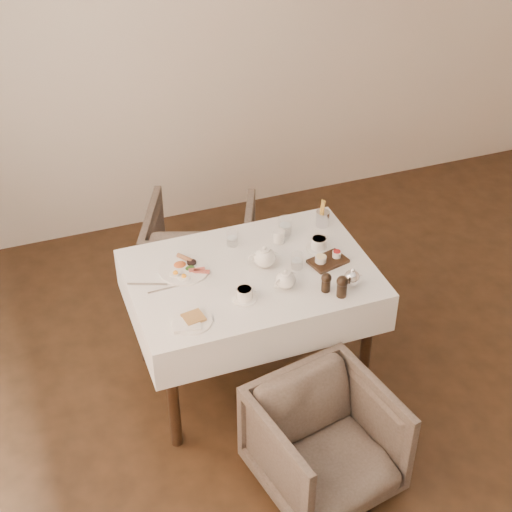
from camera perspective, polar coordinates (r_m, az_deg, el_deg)
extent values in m
plane|color=black|center=(4.44, 12.75, -12.19)|extent=(5.00, 5.00, 0.00)
plane|color=beige|center=(5.50, 1.15, 17.20)|extent=(4.50, 0.00, 4.50)
cube|color=black|center=(4.14, -0.37, -1.56)|extent=(1.20, 0.80, 0.04)
cube|color=white|center=(4.19, -0.37, -2.45)|extent=(1.28, 0.88, 0.23)
cylinder|color=black|center=(4.52, -8.29, -4.17)|extent=(0.06, 0.06, 0.70)
cylinder|color=black|center=(4.77, 4.39, -1.32)|extent=(0.06, 0.06, 0.70)
cylinder|color=black|center=(4.04, -6.05, -10.13)|extent=(0.06, 0.06, 0.70)
cylinder|color=black|center=(4.32, 8.00, -6.53)|extent=(0.06, 0.06, 0.70)
imported|color=#463C33|center=(3.91, 5.03, -13.39)|extent=(0.73, 0.74, 0.58)
imported|color=#463C33|center=(5.03, -4.04, 0.33)|extent=(0.88, 0.89, 0.62)
cylinder|color=white|center=(4.14, -5.27, -1.01)|extent=(0.27, 0.27, 0.01)
ellipsoid|color=#B44F20|center=(4.16, -5.57, -0.55)|extent=(0.07, 0.06, 0.02)
cylinder|color=brown|center=(4.20, -5.21, -0.13)|extent=(0.08, 0.09, 0.02)
cylinder|color=black|center=(4.17, -4.71, -0.48)|extent=(0.05, 0.05, 0.02)
cube|color=maroon|center=(4.11, -4.15, -1.07)|extent=(0.09, 0.06, 0.01)
ellipsoid|color=#264C19|center=(4.13, -4.82, -0.85)|extent=(0.05, 0.04, 0.02)
cylinder|color=white|center=(3.82, -4.67, -4.75)|extent=(0.20, 0.20, 0.01)
cube|color=brown|center=(3.82, -4.57, -4.48)|extent=(0.11, 0.11, 0.01)
cube|color=white|center=(3.79, -5.06, -5.00)|extent=(0.15, 0.12, 0.02)
cylinder|color=white|center=(4.31, 1.67, 1.44)|extent=(0.08, 0.08, 0.07)
cylinder|color=white|center=(3.94, -0.84, -3.08)|extent=(0.13, 0.13, 0.01)
cylinder|color=white|center=(3.92, -0.85, -2.72)|extent=(0.09, 0.09, 0.06)
cylinder|color=olive|center=(3.90, -0.85, -2.43)|extent=(0.07, 0.07, 0.00)
cylinder|color=white|center=(4.30, 4.57, 0.61)|extent=(0.14, 0.14, 0.01)
cylinder|color=white|center=(4.28, 4.60, 0.97)|extent=(0.11, 0.11, 0.06)
cylinder|color=olive|center=(4.26, 4.61, 1.26)|extent=(0.08, 0.08, 0.00)
cylinder|color=silver|center=(4.29, -1.74, 1.31)|extent=(0.07, 0.07, 0.09)
cylinder|color=silver|center=(4.13, 3.01, -0.34)|extent=(0.07, 0.07, 0.09)
cylinder|color=silver|center=(4.38, 2.13, 2.22)|extent=(0.09, 0.09, 0.10)
cube|color=black|center=(4.19, 5.26, -0.37)|extent=(0.22, 0.17, 0.02)
cylinder|color=white|center=(4.16, 4.73, -0.22)|extent=(0.06, 0.06, 0.03)
cylinder|color=maroon|center=(4.21, 5.89, 0.13)|extent=(0.05, 0.05, 0.03)
cylinder|color=silver|center=(4.46, 4.87, 2.73)|extent=(0.08, 0.08, 0.09)
cube|color=silver|center=(4.07, -7.91, -2.05)|extent=(0.20, 0.09, 0.00)
cube|color=silver|center=(4.03, -6.71, -2.42)|extent=(0.17, 0.02, 0.00)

